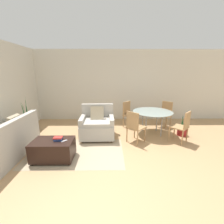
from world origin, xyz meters
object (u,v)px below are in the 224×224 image
(tv_remote_primary, at_px, (64,141))
(potted_plant, at_px, (27,128))
(potted_plant_small, at_px, (182,131))
(couch, at_px, (2,147))
(book_stack, at_px, (58,139))
(ottoman, at_px, (53,149))
(dining_chair_far_right, at_px, (165,112))
(dining_chair_near_right, at_px, (183,125))
(dining_chair_near_left, at_px, (135,125))
(armchair, at_px, (97,125))
(dining_table, at_px, (152,114))
(dining_chair_far_left, at_px, (129,113))

(tv_remote_primary, bearing_deg, potted_plant, 138.10)
(potted_plant, xyz_separation_m, potted_plant_small, (4.82, -0.10, -0.07))
(couch, xyz_separation_m, book_stack, (1.24, 0.01, 0.18))
(ottoman, distance_m, dining_chair_far_right, 3.88)
(dining_chair_near_right, bearing_deg, dining_chair_near_left, -180.00)
(ottoman, bearing_deg, potted_plant, 133.46)
(armchair, relative_size, book_stack, 5.36)
(dining_table, bearing_deg, ottoman, -150.47)
(armchair, bearing_deg, couch, -148.68)
(ottoman, bearing_deg, dining_chair_near_right, 13.98)
(armchair, xyz_separation_m, dining_chair_far_left, (1.05, 0.90, 0.15))
(couch, distance_m, dining_chair_far_right, 4.84)
(dining_chair_near_right, height_order, dining_chair_far_right, same)
(couch, xyz_separation_m, armchair, (2.00, 1.21, 0.06))
(potted_plant, bearing_deg, dining_chair_far_left, 12.55)
(armchair, height_order, dining_chair_far_left, armchair)
(potted_plant_small, bearing_deg, potted_plant, 178.81)
(armchair, bearing_deg, book_stack, -122.15)
(book_stack, xyz_separation_m, dining_chair_near_left, (1.80, 0.79, 0.02))
(potted_plant, bearing_deg, ottoman, -46.54)
(tv_remote_primary, distance_m, dining_chair_near_right, 3.09)
(dining_chair_near_left, bearing_deg, book_stack, -156.35)
(ottoman, height_order, dining_table, dining_table)
(couch, height_order, potted_plant, potted_plant)
(ottoman, distance_m, tv_remote_primary, 0.34)
(tv_remote_primary, distance_m, dining_table, 2.76)
(tv_remote_primary, bearing_deg, book_stack, 162.62)
(ottoman, bearing_deg, potted_plant_small, 20.32)
(couch, height_order, dining_chair_far_left, couch)
(dining_table, height_order, dining_chair_far_right, dining_chair_far_right)
(couch, relative_size, dining_chair_near_left, 2.14)
(dining_table, xyz_separation_m, potted_plant_small, (0.92, -0.17, -0.51))
(dining_chair_far_right, bearing_deg, dining_chair_near_left, -135.00)
(ottoman, height_order, tv_remote_primary, tv_remote_primary)
(ottoman, height_order, dining_chair_near_left, dining_chair_near_left)
(ottoman, relative_size, dining_chair_far_left, 0.98)
(potted_plant, bearing_deg, potted_plant_small, -1.19)
(dining_chair_near_left, bearing_deg, dining_chair_near_right, 0.00)
(dining_table, height_order, dining_chair_far_left, dining_chair_far_left)
(tv_remote_primary, bearing_deg, dining_chair_far_right, 35.80)
(dining_chair_near_left, distance_m, dining_chair_near_right, 1.31)
(armchair, relative_size, potted_plant_small, 1.45)
(tv_remote_primary, relative_size, potted_plant_small, 0.18)
(dining_table, distance_m, dining_chair_near_right, 0.94)
(armchair, xyz_separation_m, book_stack, (-0.76, -1.20, 0.12))
(dining_chair_near_left, height_order, dining_chair_near_right, same)
(ottoman, relative_size, dining_chair_near_left, 0.98)
(couch, xyz_separation_m, dining_table, (3.70, 1.46, 0.35))
(dining_chair_far_right, bearing_deg, ottoman, -146.81)
(ottoman, xyz_separation_m, dining_chair_near_left, (1.92, 0.81, 0.27))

